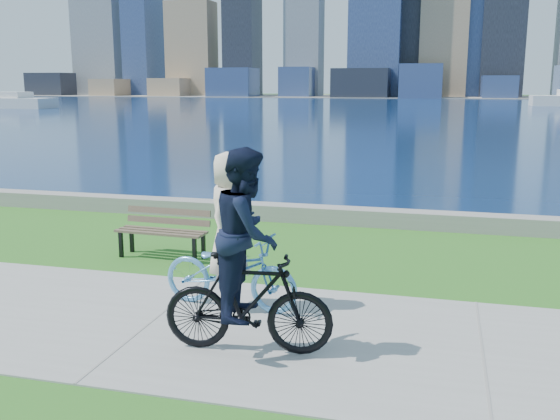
# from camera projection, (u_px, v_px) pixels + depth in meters

# --- Properties ---
(ground) EXTENTS (320.00, 320.00, 0.00)m
(ground) POSITION_uv_depth(u_px,v_px,m) (153.00, 322.00, 7.90)
(ground) COLOR #256219
(ground) RESTS_ON ground
(concrete_path) EXTENTS (80.00, 3.50, 0.02)m
(concrete_path) POSITION_uv_depth(u_px,v_px,m) (153.00, 321.00, 7.90)
(concrete_path) COLOR gray
(concrete_path) RESTS_ON ground
(seawall) EXTENTS (90.00, 0.50, 0.35)m
(seawall) POSITION_uv_depth(u_px,v_px,m) (278.00, 212.00, 13.74)
(seawall) COLOR gray
(seawall) RESTS_ON ground
(bay_water) EXTENTS (320.00, 131.00, 0.01)m
(bay_water) POSITION_uv_depth(u_px,v_px,m) (417.00, 107.00, 76.11)
(bay_water) COLOR #0B224A
(bay_water) RESTS_ON ground
(far_shore) EXTENTS (320.00, 30.00, 0.12)m
(far_shore) POSITION_uv_depth(u_px,v_px,m) (430.00, 97.00, 131.05)
(far_shore) COLOR gray
(far_shore) RESTS_ON ground
(park_bench) EXTENTS (1.62, 0.62, 0.83)m
(park_bench) POSITION_uv_depth(u_px,v_px,m) (164.00, 228.00, 10.80)
(park_bench) COLOR black
(park_bench) RESTS_ON ground
(cyclist_woman) EXTENTS (0.87, 1.97, 2.10)m
(cyclist_woman) POSITION_uv_depth(u_px,v_px,m) (230.00, 251.00, 8.23)
(cyclist_woman) COLOR #599FD9
(cyclist_woman) RESTS_ON ground
(cyclist_man) EXTENTS (0.79, 1.94, 2.30)m
(cyclist_man) POSITION_uv_depth(u_px,v_px,m) (248.00, 269.00, 6.82)
(cyclist_man) COLOR black
(cyclist_man) RESTS_ON ground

